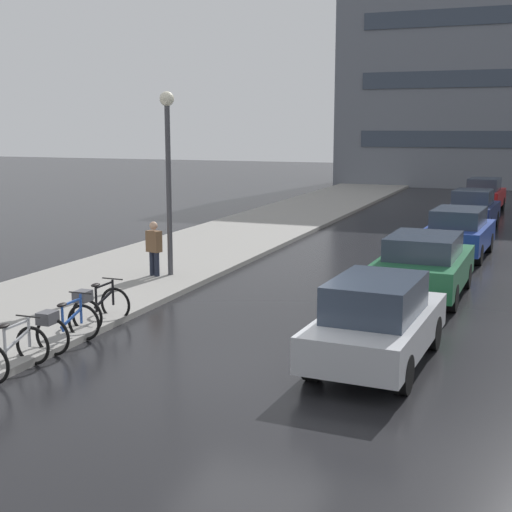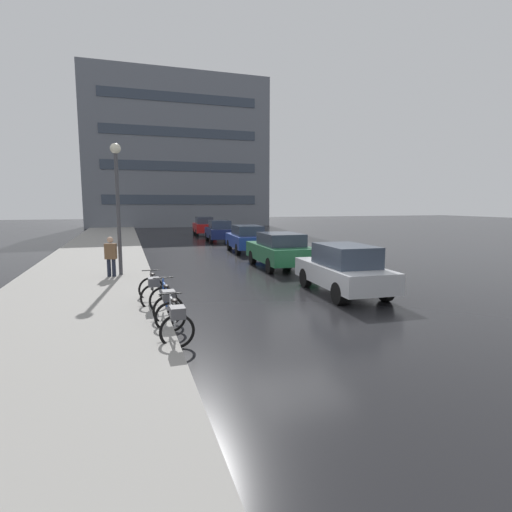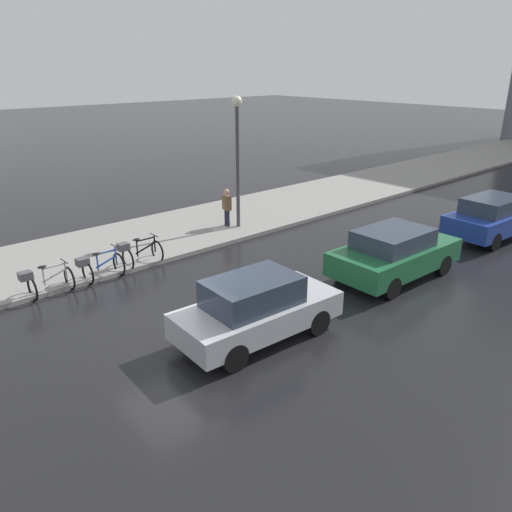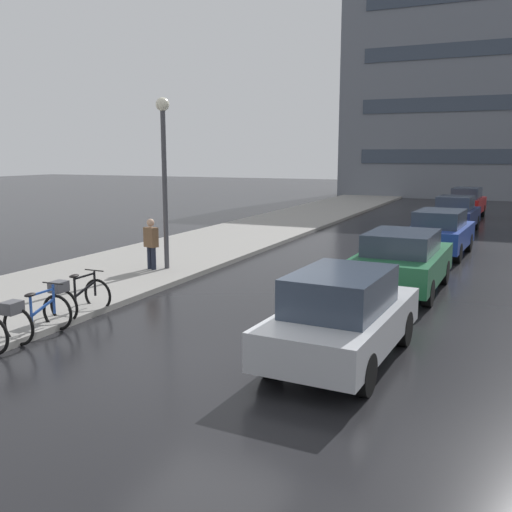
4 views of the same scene
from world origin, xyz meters
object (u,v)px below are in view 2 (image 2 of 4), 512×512
Objects in this scene: car_blue at (247,238)px; car_red at (204,226)px; car_green at (280,250)px; bicycle_nearest at (174,320)px; bicycle_third at (153,290)px; pedestrian at (111,256)px; streetlamp at (117,191)px; car_navy at (220,231)px; bicycle_second at (166,302)px; car_silver at (344,269)px.

car_blue is 13.08m from car_red.
car_green is 18.99m from car_red.
bicycle_nearest is 3.04m from bicycle_third.
streetlamp is (0.32, 0.31, 2.39)m from pedestrian.
bicycle_nearest is 28.01m from car_red.
streetlamp is (-6.89, -13.19, 2.50)m from car_navy.
streetlamp is at bearing -137.32° from car_blue.
bicycle_third is 5.67m from streetlamp.
car_green is at bearing 56.26° from bicycle_nearest.
car_red is (0.03, 6.33, 0.03)m from car_navy.
car_navy reaches higher than bicycle_second.
car_blue reaches higher than bicycle_nearest.
bicycle_second is at bearing -106.53° from car_navy.
car_red is at bearing 78.05° from bicycle_nearest.
car_green is at bearing 4.51° from streetlamp.
bicycle_second is at bearing -167.04° from car_silver.
car_green is at bearing 50.49° from bicycle_second.
car_blue is at bearing 42.71° from pedestrian.
pedestrian is (-7.04, 4.70, 0.12)m from car_silver.
bicycle_third is 0.28× the size of streetlamp.
car_navy is at bearing 62.43° from streetlamp.
bicycle_second reaches higher than bicycle_third.
car_silver is at bearing -1.49° from bicycle_third.
bicycle_nearest is 15.48m from car_blue.
car_green is 1.03× the size of car_blue.
bicycle_third is 0.34× the size of car_silver.
car_red is (5.80, 27.40, 0.36)m from bicycle_nearest.
car_red reaches higher than bicycle_third.
streetlamp is at bearing 43.38° from pedestrian.
car_green reaches higher than bicycle_third.
car_silver is 1.07× the size of car_red.
pedestrian is (-7.21, -13.50, 0.11)m from car_navy.
car_red is at bearing 77.31° from bicycle_second.
pedestrian is at bearing 104.84° from bicycle_third.
bicycle_second is at bearing -76.58° from pedestrian.
streetlamp is (-6.71, 5.00, 2.51)m from car_silver.
bicycle_nearest is at bearing -105.32° from car_navy.
streetlamp reaches higher than bicycle_nearest.
car_green is (5.62, 8.41, 0.31)m from bicycle_nearest.
bicycle_third is at bearing -103.91° from car_red.
bicycle_nearest is at bearing -112.30° from car_blue.
bicycle_second is 6.99m from streetlamp.
bicycle_nearest is 0.85× the size of pedestrian.
car_red reaches higher than bicycle_second.
car_navy reaches higher than bicycle_third.
bicycle_third is at bearing 178.51° from car_silver.
bicycle_second is at bearing 90.36° from bicycle_nearest.
car_red is 0.76× the size of streetlamp.
car_green reaches higher than bicycle_second.
pedestrian is at bearing -136.62° from streetlamp.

